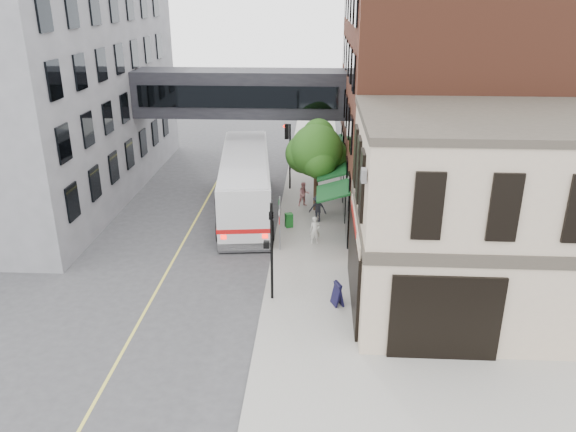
# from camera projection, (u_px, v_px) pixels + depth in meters

# --- Properties ---
(ground) EXTENTS (120.00, 120.00, 0.00)m
(ground) POSITION_uv_depth(u_px,v_px,m) (259.00, 325.00, 23.13)
(ground) COLOR #38383A
(ground) RESTS_ON ground
(sidewalk_main) EXTENTS (4.00, 60.00, 0.15)m
(sidewalk_main) POSITION_uv_depth(u_px,v_px,m) (312.00, 205.00, 35.98)
(sidewalk_main) COLOR gray
(sidewalk_main) RESTS_ON ground
(corner_building) EXTENTS (10.19, 8.12, 8.45)m
(corner_building) POSITION_uv_depth(u_px,v_px,m) (480.00, 217.00, 22.96)
(corner_building) COLOR #BEAC91
(corner_building) RESTS_ON ground
(brick_building) EXTENTS (13.76, 18.00, 14.00)m
(brick_building) POSITION_uv_depth(u_px,v_px,m) (446.00, 95.00, 33.93)
(brick_building) COLOR #582A1B
(brick_building) RESTS_ON ground
(opposite_building) EXTENTS (14.00, 24.00, 14.00)m
(opposite_building) POSITION_uv_depth(u_px,v_px,m) (21.00, 88.00, 36.25)
(opposite_building) COLOR slate
(opposite_building) RESTS_ON ground
(skyway_bridge) EXTENTS (14.00, 3.18, 3.00)m
(skyway_bridge) POSITION_uv_depth(u_px,v_px,m) (240.00, 93.00, 37.56)
(skyway_bridge) COLOR black
(skyway_bridge) RESTS_ON ground
(traffic_signal_near) EXTENTS (0.44, 0.22, 4.60)m
(traffic_signal_near) POSITION_uv_depth(u_px,v_px,m) (271.00, 240.00, 23.86)
(traffic_signal_near) COLOR black
(traffic_signal_near) RESTS_ON sidewalk_main
(traffic_signal_far) EXTENTS (0.53, 0.28, 4.50)m
(traffic_signal_far) POSITION_uv_depth(u_px,v_px,m) (288.00, 143.00, 37.64)
(traffic_signal_far) COLOR black
(traffic_signal_far) RESTS_ON sidewalk_main
(street_sign_pole) EXTENTS (0.08, 0.75, 3.00)m
(street_sign_pole) POSITION_uv_depth(u_px,v_px,m) (280.00, 219.00, 28.88)
(street_sign_pole) COLOR gray
(street_sign_pole) RESTS_ON sidewalk_main
(street_tree) EXTENTS (3.80, 3.20, 5.60)m
(street_tree) POSITION_uv_depth(u_px,v_px,m) (316.00, 150.00, 33.82)
(street_tree) COLOR #382619
(street_tree) RESTS_ON sidewalk_main
(lane_marking) EXTENTS (0.12, 40.00, 0.01)m
(lane_marking) POSITION_uv_depth(u_px,v_px,m) (191.00, 228.00, 32.66)
(lane_marking) COLOR #D8CC4C
(lane_marking) RESTS_ON ground
(bus) EXTENTS (4.33, 13.23, 3.49)m
(bus) POSITION_uv_depth(u_px,v_px,m) (245.00, 180.00, 34.67)
(bus) COLOR silver
(bus) RESTS_ON ground
(pedestrian_a) EXTENTS (0.62, 0.47, 1.52)m
(pedestrian_a) POSITION_uv_depth(u_px,v_px,m) (315.00, 230.00, 30.07)
(pedestrian_a) COLOR silver
(pedestrian_a) RESTS_ON sidewalk_main
(pedestrian_b) EXTENTS (0.91, 0.82, 1.55)m
(pedestrian_b) POSITION_uv_depth(u_px,v_px,m) (304.00, 194.00, 35.38)
(pedestrian_b) COLOR #D3898A
(pedestrian_b) RESTS_ON sidewalk_main
(pedestrian_c) EXTENTS (1.14, 0.80, 1.61)m
(pedestrian_c) POSITION_uv_depth(u_px,v_px,m) (318.00, 209.00, 32.95)
(pedestrian_c) COLOR black
(pedestrian_c) RESTS_ON sidewalk_main
(newspaper_box) EXTENTS (0.51, 0.49, 0.82)m
(newspaper_box) POSITION_uv_depth(u_px,v_px,m) (289.00, 220.00, 32.31)
(newspaper_box) COLOR #16611E
(newspaper_box) RESTS_ON sidewalk_main
(sandwich_board) EXTENTS (0.58, 0.69, 1.05)m
(sandwich_board) POSITION_uv_depth(u_px,v_px,m) (338.00, 294.00, 24.18)
(sandwich_board) COLOR black
(sandwich_board) RESTS_ON sidewalk_main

